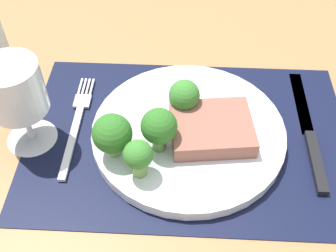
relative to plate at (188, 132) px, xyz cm
name	(u,v)px	position (x,y,z in cm)	size (l,w,h in cm)	color
ground_plane	(188,144)	(0.00, 0.00, -2.60)	(140.00, 110.00, 3.00)	#996D42
placemat	(188,137)	(0.00, 0.00, -0.95)	(44.87, 30.37, 0.30)	black
plate	(188,132)	(0.00, 0.00, 0.00)	(26.59, 26.59, 1.60)	silver
steak	(212,128)	(3.04, -0.92, 2.01)	(10.71, 8.96, 2.42)	#8C5647
broccoli_near_steak	(184,96)	(-0.76, 2.94, 4.07)	(4.27, 4.27, 5.57)	#5B8942
broccoli_front_edge	(138,156)	(-5.99, -7.72, 4.15)	(3.67, 3.67, 5.52)	#6B994C
broccoli_center	(159,127)	(-3.77, -3.52, 4.76)	(4.65, 4.65, 6.50)	#5B8942
broccoli_near_fork	(112,134)	(-9.47, -4.81, 4.63)	(5.07, 5.07, 6.46)	#6B994C
fork	(77,123)	(-15.98, 1.42, -0.55)	(2.40, 19.20, 0.50)	silver
knife	(310,136)	(16.90, 0.53, -0.50)	(1.80, 23.00, 0.80)	black
wine_glass	(16,93)	(-21.71, -1.34, 7.67)	(7.36, 7.36, 13.09)	silver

